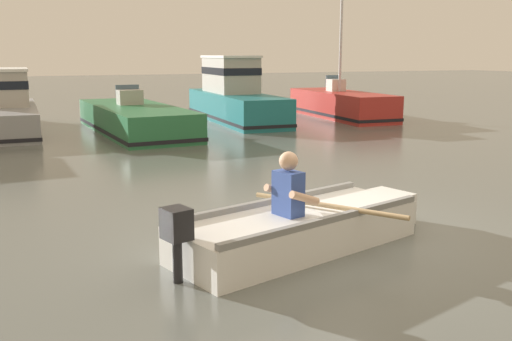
{
  "coord_description": "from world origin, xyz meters",
  "views": [
    {
      "loc": [
        -3.71,
        -6.09,
        2.27
      ],
      "look_at": [
        -0.33,
        1.69,
        0.55
      ],
      "focal_mm": 40.16,
      "sensor_mm": 36.0,
      "label": 1
    }
  ],
  "objects": [
    {
      "name": "ground_plane",
      "position": [
        0.0,
        0.0,
        0.0
      ],
      "size": [
        120.0,
        120.0,
        0.0
      ],
      "primitive_type": "plane",
      "color": "slate"
    },
    {
      "name": "rowboat_with_person",
      "position": [
        -0.6,
        -0.29,
        0.25
      ],
      "size": [
        3.68,
        1.89,
        1.19
      ],
      "color": "white",
      "rests_on": "ground"
    },
    {
      "name": "moored_boat_grey",
      "position": [
        -3.76,
        12.61,
        0.69
      ],
      "size": [
        1.8,
        6.09,
        1.87
      ],
      "color": "gray",
      "rests_on": "ground"
    },
    {
      "name": "moored_boat_green",
      "position": [
        -0.28,
        10.84,
        0.37
      ],
      "size": [
        2.44,
        6.54,
        1.37
      ],
      "color": "#287042",
      "rests_on": "ground"
    },
    {
      "name": "moored_boat_teal",
      "position": [
        3.55,
        12.58,
        0.83
      ],
      "size": [
        2.02,
        6.53,
        2.24
      ],
      "color": "#1E727A",
      "rests_on": "ground"
    },
    {
      "name": "moored_boat_red",
      "position": [
        7.51,
        11.97,
        0.45
      ],
      "size": [
        2.01,
        5.65,
        4.21
      ],
      "color": "#B72D28",
      "rests_on": "ground"
    }
  ]
}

